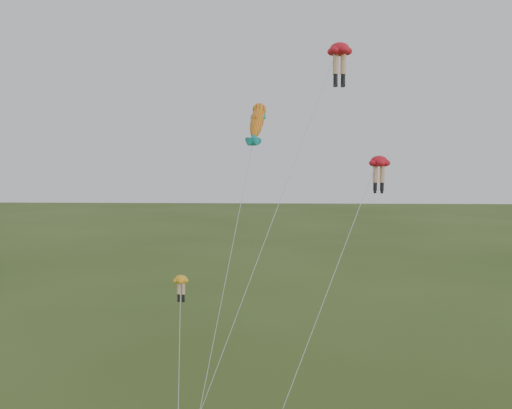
{
  "coord_description": "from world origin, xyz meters",
  "views": [
    {
      "loc": [
        3.14,
        -28.07,
        15.58
      ],
      "look_at": [
        1.91,
        6.0,
        12.53
      ],
      "focal_mm": 40.0,
      "sensor_mm": 36.0,
      "label": 1
    }
  ],
  "objects": [
    {
      "name": "legs_kite_yellow",
      "position": [
        -2.01,
        1.95,
        8.16
      ],
      "size": [
        1.02,
        4.26,
        9.01
      ],
      "rotation": [
        0.0,
        0.0,
        -0.21
      ],
      "color": "yellow",
      "rests_on": "ground"
    },
    {
      "name": "legs_kite_red_mid",
      "position": [
        8.93,
        5.1,
        14.65
      ],
      "size": [
        7.44,
        6.97,
        15.46
      ],
      "rotation": [
        0.0,
        0.0,
        -0.19
      ],
      "color": "red",
      "rests_on": "ground"
    },
    {
      "name": "fish_kite",
      "position": [
        1.93,
        6.94,
        17.47
      ],
      "size": [
        3.92,
        9.71,
        18.95
      ],
      "rotation": [
        0.86,
        0.0,
        -0.2
      ],
      "color": "gold",
      "rests_on": "ground"
    },
    {
      "name": "legs_kite_red_high",
      "position": [
        6.92,
        8.0,
        21.56
      ],
      "size": [
        9.58,
        8.61,
        22.44
      ],
      "rotation": [
        0.0,
        0.0,
        0.17
      ],
      "color": "red",
      "rests_on": "ground"
    }
  ]
}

